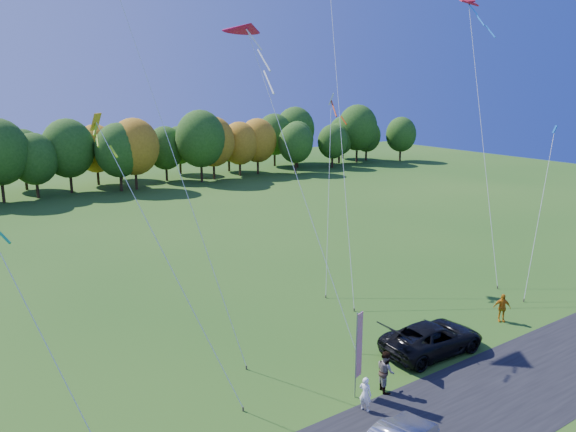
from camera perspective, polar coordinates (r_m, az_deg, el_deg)
ground at (r=27.37m, az=7.50°, el=-16.89°), size 160.00×160.00×0.00m
asphalt_strip at (r=25.04m, az=14.06°, el=-20.37°), size 90.00×6.00×0.01m
tree_line at (r=75.33m, az=-21.78°, el=1.94°), size 116.00×12.00×10.00m
black_suv at (r=30.82m, az=14.48°, el=-11.90°), size 5.90×2.94×1.60m
person_tailgate_a at (r=25.40m, az=7.86°, el=-17.46°), size 0.55×0.67×1.56m
person_tailgate_b at (r=26.87m, az=9.89°, el=-15.25°), size 1.03×1.14×1.93m
person_east at (r=35.72m, az=20.91°, el=-8.69°), size 1.04×0.95×1.70m
feather_flag at (r=25.62m, az=7.18°, el=-12.84°), size 0.51×0.23×4.05m
kite_delta_blue at (r=28.45m, az=-14.32°, el=13.98°), size 6.63×10.76×29.56m
kite_parafoil_orange at (r=39.55m, az=5.05°, el=12.76°), size 8.61×13.03×27.04m
kite_delta_red at (r=31.15m, az=0.39°, el=5.77°), size 2.62×10.50×18.30m
kite_parafoil_rainbow at (r=43.61m, az=19.12°, el=7.80°), size 6.89×8.82×20.40m
kite_diamond_yellow at (r=25.12m, az=-12.12°, el=-4.55°), size 4.01×7.48×12.83m
kite_diamond_green at (r=23.24m, az=-23.91°, el=-10.70°), size 3.16×5.16×9.79m
kite_diamond_white at (r=38.37m, az=4.16°, el=2.38°), size 4.70×5.40×13.43m
kite_diamond_blue_low at (r=41.17m, az=24.22°, el=0.46°), size 6.46×3.12×11.12m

